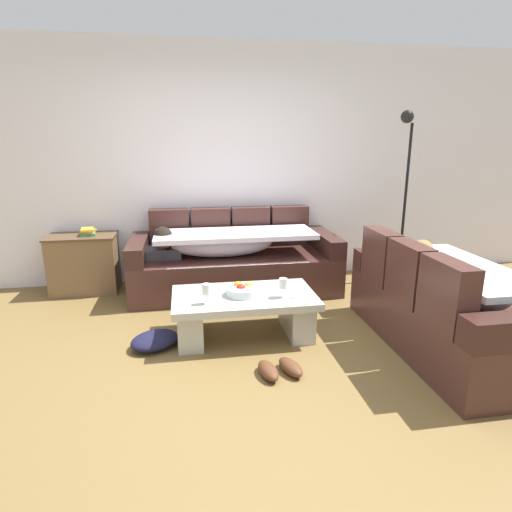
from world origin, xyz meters
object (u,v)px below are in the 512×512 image
object	(u,v)px
coffee_table	(244,310)
couch_near_window	(446,307)
fruit_bowl	(243,290)
crumpled_garment	(155,340)
book_stack_on_cabinet	(88,232)
wine_glass_near_right	(283,284)
pair_of_shoes	(279,369)
couch_along_wall	(232,261)
open_magazine	(279,293)
floor_lamp	(404,187)
wine_glass_near_left	(206,290)
side_cabinet	(84,264)

from	to	relation	value
coffee_table	couch_near_window	bearing A→B (deg)	-15.67
fruit_bowl	crumpled_garment	distance (m)	0.83
coffee_table	book_stack_on_cabinet	xyz separation A→B (m)	(-1.51, 1.41, 0.44)
wine_glass_near_right	book_stack_on_cabinet	xyz separation A→B (m)	(-1.81, 1.54, 0.18)
fruit_bowl	pair_of_shoes	bearing A→B (deg)	-75.35
couch_along_wall	book_stack_on_cabinet	bearing A→B (deg)	171.72
couch_near_window	open_magazine	bearing A→B (deg)	72.27
couch_near_window	book_stack_on_cabinet	bearing A→B (deg)	59.09
wine_glass_near_right	open_magazine	bearing A→B (deg)	96.48
floor_lamp	crumpled_garment	size ratio (longest dim) A/B	4.88
open_magazine	pair_of_shoes	distance (m)	0.73
book_stack_on_cabinet	floor_lamp	world-z (taller)	floor_lamp
book_stack_on_cabinet	crumpled_garment	bearing A→B (deg)	-63.12
couch_along_wall	coffee_table	distance (m)	1.19
wine_glass_near_left	side_cabinet	distance (m)	2.02
couch_along_wall	fruit_bowl	distance (m)	1.19
couch_near_window	fruit_bowl	xyz separation A→B (m)	(-1.60, 0.44, 0.09)
coffee_table	book_stack_on_cabinet	size ratio (longest dim) A/B	5.34
coffee_table	book_stack_on_cabinet	world-z (taller)	book_stack_on_cabinet
coffee_table	wine_glass_near_right	distance (m)	0.42
fruit_bowl	open_magazine	distance (m)	0.31
fruit_bowl	wine_glass_near_left	distance (m)	0.36
side_cabinet	wine_glass_near_left	bearing A→B (deg)	-51.32
wine_glass_near_left	book_stack_on_cabinet	size ratio (longest dim) A/B	0.74
fruit_bowl	wine_glass_near_left	xyz separation A→B (m)	(-0.31, -0.16, 0.08)
couch_along_wall	wine_glass_near_left	distance (m)	1.40
wine_glass_near_right	couch_along_wall	bearing A→B (deg)	101.95
floor_lamp	couch_near_window	bearing A→B (deg)	-104.77
fruit_bowl	coffee_table	bearing A→B (deg)	25.28
open_magazine	side_cabinet	distance (m)	2.37
fruit_bowl	side_cabinet	distance (m)	2.12
fruit_bowl	wine_glass_near_right	size ratio (longest dim) A/B	1.69
open_magazine	floor_lamp	world-z (taller)	floor_lamp
couch_near_window	crumpled_garment	bearing A→B (deg)	81.27
couch_along_wall	floor_lamp	bearing A→B (deg)	0.50
fruit_bowl	book_stack_on_cabinet	bearing A→B (deg)	136.63
couch_along_wall	side_cabinet	xyz separation A→B (m)	(-1.61, 0.23, -0.01)
fruit_bowl	wine_glass_near_right	bearing A→B (deg)	-21.08
side_cabinet	crumpled_garment	world-z (taller)	side_cabinet
wine_glass_near_right	book_stack_on_cabinet	distance (m)	2.38
couch_along_wall	open_magazine	bearing A→B (deg)	-77.63
wine_glass_near_right	crumpled_garment	bearing A→B (deg)	177.70
couch_near_window	pair_of_shoes	bearing A→B (deg)	98.99
couch_near_window	pair_of_shoes	xyz separation A→B (m)	(-1.42, -0.23, -0.29)
fruit_bowl	book_stack_on_cabinet	size ratio (longest dim) A/B	1.25
couch_along_wall	crumpled_garment	world-z (taller)	couch_along_wall
floor_lamp	pair_of_shoes	bearing A→B (deg)	-134.79
wine_glass_near_right	crumpled_garment	distance (m)	1.14
open_magazine	book_stack_on_cabinet	xyz separation A→B (m)	(-1.80, 1.44, 0.29)
coffee_table	open_magazine	world-z (taller)	open_magazine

